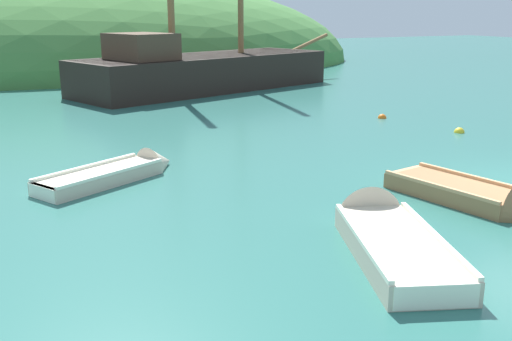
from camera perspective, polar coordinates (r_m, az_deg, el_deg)
shore_hill at (r=42.74m, az=-17.05°, el=9.83°), size 40.95×25.29×12.26m
sailing_ship at (r=28.06m, az=-5.19°, el=9.11°), size 15.30×7.82×12.61m
rowboat_outer_left at (r=13.43m, az=-13.19°, el=-0.36°), size 3.60×2.46×0.90m
rowboat_portside at (r=9.66m, az=12.47°, el=-6.38°), size 2.50×3.97×1.17m
rowboat_far at (r=12.06m, az=21.23°, el=-2.76°), size 1.74×3.52×1.14m
buoy_yellow at (r=19.12m, az=19.28°, el=3.53°), size 0.32×0.32×0.32m
buoy_orange at (r=20.97m, az=12.25°, el=5.03°), size 0.30×0.30×0.30m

